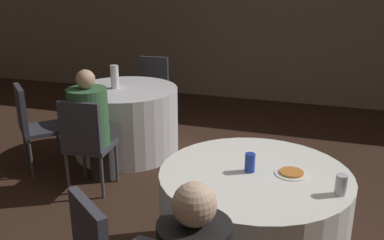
{
  "coord_description": "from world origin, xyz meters",
  "views": [
    {
      "loc": [
        0.5,
        -2.42,
        1.95
      ],
      "look_at": [
        -0.48,
        0.62,
        0.85
      ],
      "focal_mm": 40.0,
      "sensor_mm": 36.0,
      "label": 1
    }
  ],
  "objects_px": {
    "chair_far_south": "(85,138)",
    "soda_can_silver": "(341,185)",
    "pizza_plate_near": "(292,173)",
    "table_far": "(126,121)",
    "person_green_jacket": "(93,127)",
    "bottle_far": "(115,77)",
    "soda_can_blue": "(250,163)",
    "chair_far_north": "(153,85)",
    "table_near": "(252,224)",
    "chair_far_southwest": "(32,121)"
  },
  "relations": [
    {
      "from": "soda_can_silver",
      "to": "table_far",
      "type": "bearing_deg",
      "value": 141.45
    },
    {
      "from": "soda_can_blue",
      "to": "bottle_far",
      "type": "xyz_separation_m",
      "value": [
        -1.8,
        1.62,
        0.07
      ]
    },
    {
      "from": "soda_can_silver",
      "to": "soda_can_blue",
      "type": "bearing_deg",
      "value": 165.64
    },
    {
      "from": "soda_can_blue",
      "to": "bottle_far",
      "type": "relative_size",
      "value": 0.48
    },
    {
      "from": "chair_far_southwest",
      "to": "soda_can_silver",
      "type": "height_order",
      "value": "chair_far_southwest"
    },
    {
      "from": "chair_far_south",
      "to": "bottle_far",
      "type": "height_order",
      "value": "bottle_far"
    },
    {
      "from": "chair_far_southwest",
      "to": "person_green_jacket",
      "type": "distance_m",
      "value": 0.77
    },
    {
      "from": "chair_far_north",
      "to": "person_green_jacket",
      "type": "xyz_separation_m",
      "value": [
        0.16,
        -1.83,
        0.05
      ]
    },
    {
      "from": "table_near",
      "to": "chair_far_south",
      "type": "xyz_separation_m",
      "value": [
        -1.65,
        0.66,
        0.16
      ]
    },
    {
      "from": "table_far",
      "to": "person_green_jacket",
      "type": "bearing_deg",
      "value": -84.67
    },
    {
      "from": "chair_far_north",
      "to": "soda_can_silver",
      "type": "distance_m",
      "value": 3.65
    },
    {
      "from": "chair_far_north",
      "to": "soda_can_blue",
      "type": "bearing_deg",
      "value": 119.06
    },
    {
      "from": "pizza_plate_near",
      "to": "chair_far_north",
      "type": "bearing_deg",
      "value": 128.16
    },
    {
      "from": "chair_far_south",
      "to": "soda_can_blue",
      "type": "relative_size",
      "value": 7.44
    },
    {
      "from": "chair_far_north",
      "to": "chair_far_south",
      "type": "relative_size",
      "value": 1.0
    },
    {
      "from": "soda_can_blue",
      "to": "table_far",
      "type": "bearing_deg",
      "value": 135.83
    },
    {
      "from": "chair_far_south",
      "to": "soda_can_silver",
      "type": "relative_size",
      "value": 7.44
    },
    {
      "from": "chair_far_north",
      "to": "soda_can_blue",
      "type": "relative_size",
      "value": 7.44
    },
    {
      "from": "table_far",
      "to": "person_green_jacket",
      "type": "height_order",
      "value": "person_green_jacket"
    },
    {
      "from": "chair_far_north",
      "to": "chair_far_south",
      "type": "distance_m",
      "value": 2.0
    },
    {
      "from": "soda_can_blue",
      "to": "chair_far_north",
      "type": "bearing_deg",
      "value": 124.01
    },
    {
      "from": "table_far",
      "to": "person_green_jacket",
      "type": "distance_m",
      "value": 0.87
    },
    {
      "from": "table_near",
      "to": "pizza_plate_near",
      "type": "xyz_separation_m",
      "value": [
        0.22,
        0.05,
        0.38
      ]
    },
    {
      "from": "table_near",
      "to": "soda_can_silver",
      "type": "xyz_separation_m",
      "value": [
        0.51,
        -0.13,
        0.44
      ]
    },
    {
      "from": "pizza_plate_near",
      "to": "bottle_far",
      "type": "relative_size",
      "value": 0.83
    },
    {
      "from": "chair_far_north",
      "to": "chair_far_southwest",
      "type": "distance_m",
      "value": 1.82
    },
    {
      "from": "person_green_jacket",
      "to": "bottle_far",
      "type": "xyz_separation_m",
      "value": [
        -0.17,
        0.81,
        0.29
      ]
    },
    {
      "from": "table_far",
      "to": "chair_far_north",
      "type": "bearing_deg",
      "value": 94.95
    },
    {
      "from": "chair_far_southwest",
      "to": "pizza_plate_near",
      "type": "distance_m",
      "value": 2.8
    },
    {
      "from": "person_green_jacket",
      "to": "pizza_plate_near",
      "type": "distance_m",
      "value": 2.04
    },
    {
      "from": "person_green_jacket",
      "to": "bottle_far",
      "type": "bearing_deg",
      "value": 96.83
    },
    {
      "from": "person_green_jacket",
      "to": "table_near",
      "type": "bearing_deg",
      "value": -31.6
    },
    {
      "from": "soda_can_silver",
      "to": "bottle_far",
      "type": "height_order",
      "value": "bottle_far"
    },
    {
      "from": "chair_far_north",
      "to": "soda_can_silver",
      "type": "relative_size",
      "value": 7.44
    },
    {
      "from": "chair_far_southwest",
      "to": "bottle_far",
      "type": "height_order",
      "value": "bottle_far"
    },
    {
      "from": "table_near",
      "to": "chair_far_north",
      "type": "distance_m",
      "value": 3.23
    },
    {
      "from": "chair_far_north",
      "to": "chair_far_southwest",
      "type": "height_order",
      "value": "same"
    },
    {
      "from": "chair_far_south",
      "to": "soda_can_silver",
      "type": "bearing_deg",
      "value": -25.61
    },
    {
      "from": "chair_far_north",
      "to": "soda_can_blue",
      "type": "distance_m",
      "value": 3.21
    },
    {
      "from": "bottle_far",
      "to": "table_near",
      "type": "bearing_deg",
      "value": -41.63
    },
    {
      "from": "pizza_plate_near",
      "to": "soda_can_silver",
      "type": "distance_m",
      "value": 0.35
    },
    {
      "from": "table_near",
      "to": "table_far",
      "type": "xyz_separation_m",
      "value": [
        -1.74,
        1.66,
        0.0
      ]
    },
    {
      "from": "chair_far_south",
      "to": "pizza_plate_near",
      "type": "height_order",
      "value": "chair_far_south"
    },
    {
      "from": "pizza_plate_near",
      "to": "soda_can_silver",
      "type": "height_order",
      "value": "soda_can_silver"
    },
    {
      "from": "table_near",
      "to": "pizza_plate_near",
      "type": "distance_m",
      "value": 0.45
    },
    {
      "from": "person_green_jacket",
      "to": "soda_can_silver",
      "type": "height_order",
      "value": "person_green_jacket"
    },
    {
      "from": "table_far",
      "to": "pizza_plate_near",
      "type": "distance_m",
      "value": 2.56
    },
    {
      "from": "person_green_jacket",
      "to": "soda_can_blue",
      "type": "bearing_deg",
      "value": -31.94
    },
    {
      "from": "pizza_plate_near",
      "to": "soda_can_silver",
      "type": "relative_size",
      "value": 1.74
    },
    {
      "from": "table_far",
      "to": "chair_far_north",
      "type": "xyz_separation_m",
      "value": [
        -0.09,
        1.0,
        0.16
      ]
    }
  ]
}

